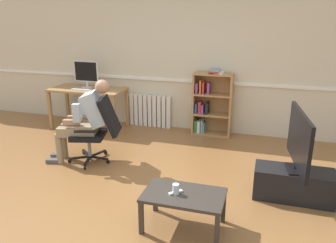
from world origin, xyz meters
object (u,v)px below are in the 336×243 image
radiator (148,111)px  drinking_glass (176,189)px  imac_monitor (86,72)px  office_chair (98,128)px  keyboard (81,89)px  spare_remote (176,192)px  person_seated (85,119)px  tv_screen (299,141)px  tv_stand (293,184)px  computer_mouse (100,90)px  bookshelf (210,104)px  computer_desk (88,94)px  coffee_table (184,198)px

radiator → drinking_glass: bearing=-65.1°
imac_monitor → office_chair: 1.80m
keyboard → drinking_glass: size_ratio=3.46×
spare_remote → imac_monitor: bearing=177.6°
keyboard → person_seated: bearing=-58.0°
keyboard → tv_screen: bearing=-22.4°
tv_stand → spare_remote: bearing=-141.3°
keyboard → computer_mouse: 0.37m
bookshelf → office_chair: 2.12m
radiator → keyboard: bearing=-154.1°
tv_stand → spare_remote: size_ratio=6.06×
computer_desk → person_seated: 1.58m
computer_mouse → office_chair: (0.59, -1.23, -0.25)m
bookshelf → tv_stand: bookshelf is taller
imac_monitor → bookshelf: size_ratio=0.42×
bookshelf → keyboard: bearing=-169.4°
computer_desk → spare_remote: computer_desk is taller
computer_desk → drinking_glass: computer_desk is taller
tv_stand → coffee_table: (-1.10, -0.94, 0.16)m
tv_stand → tv_screen: bearing=7.8°
keyboard → computer_desk: bearing=71.7°
computer_desk → computer_mouse: computer_mouse is taller
imac_monitor → radiator: 1.35m
tv_stand → imac_monitor: bearing=154.8°
imac_monitor → office_chair: (0.97, -1.43, -0.51)m
tv_screen → bookshelf: bearing=27.2°
keyboard → drinking_glass: keyboard is taller
person_seated → tv_stand: (2.88, -0.25, -0.47)m
computer_desk → drinking_glass: (2.44, -2.61, -0.21)m
person_seated → tv_screen: bearing=70.6°
radiator → spare_remote: radiator is taller
imac_monitor → computer_mouse: (0.38, -0.20, -0.27)m
tv_screen → computer_desk: bearing=57.6°
office_chair → computer_mouse: bearing=-168.7°
imac_monitor → drinking_glass: size_ratio=4.68×
coffee_table → keyboard: bearing=136.3°
bookshelf → drinking_glass: bookshelf is taller
bookshelf → radiator: bookshelf is taller
bookshelf → person_seated: (-1.52, -1.69, 0.10)m
keyboard → person_seated: person_seated is taller
imac_monitor → coffee_table: size_ratio=0.61×
person_seated → coffee_table: 2.16m
bookshelf → computer_desk: bearing=-172.6°
computer_mouse → radiator: (0.72, 0.51, -0.47)m
keyboard → imac_monitor: bearing=91.5°
office_chair → bookshelf: bearing=126.5°
office_chair → tv_screen: (2.70, -0.30, 0.21)m
person_seated → coffee_table: (1.77, -1.19, -0.31)m
keyboard → drinking_glass: (2.48, -2.47, -0.32)m
imac_monitor → keyboard: (0.01, -0.22, -0.27)m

